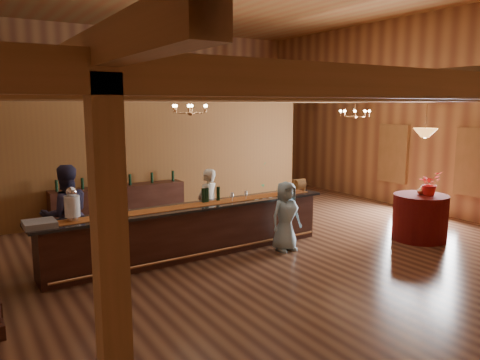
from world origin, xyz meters
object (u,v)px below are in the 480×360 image
round_table (420,217)px  bartender (208,205)px  staff_second (66,215)px  floor_plant (261,181)px  backbar_shelf (120,204)px  beverage_dispenser (72,205)px  chandelier_left (190,108)px  pendant_lamp (425,133)px  guest (286,216)px  tasting_bar (193,230)px  chandelier_right (355,113)px

round_table → bartender: bartender is taller
staff_second → floor_plant: size_ratio=1.54×
backbar_shelf → round_table: 7.31m
beverage_dispenser → chandelier_left: (2.77, 1.05, 1.61)m
round_table → chandelier_left: chandelier_left is taller
beverage_dispenser → staff_second: bearing=86.4°
pendant_lamp → guest: (-3.05, 0.94, -1.68)m
round_table → pendant_lamp: pendant_lamp is taller
beverage_dispenser → pendant_lamp: bearing=-12.6°
tasting_bar → floor_plant: floor_plant is taller
round_table → beverage_dispenser: bearing=167.4°
tasting_bar → chandelier_right: bearing=9.4°
beverage_dispenser → round_table: (7.14, -1.59, -0.80)m
chandelier_right → floor_plant: 3.75m
round_table → floor_plant: floor_plant is taller
pendant_lamp → bartender: size_ratio=0.56×
tasting_bar → guest: guest is taller
chandelier_left → pendant_lamp: bearing=-31.2°
tasting_bar → staff_second: size_ratio=3.24×
beverage_dispenser → floor_plant: bearing=31.1°
pendant_lamp → floor_plant: pendant_lamp is taller
bartender → staff_second: size_ratio=0.85×
chandelier_left → pendant_lamp: same height
beverage_dispenser → pendant_lamp: (7.14, -1.59, 1.09)m
beverage_dispenser → bartender: bearing=15.3°
chandelier_right → chandelier_left: bearing=-178.8°
tasting_bar → pendant_lamp: (4.85, -1.63, 1.88)m
chandelier_right → pendant_lamp: (-0.63, -2.75, -0.38)m
beverage_dispenser → chandelier_left: 3.37m
tasting_bar → chandelier_left: 2.65m
chandelier_right → pendant_lamp: size_ratio=0.89×
tasting_bar → floor_plant: 5.85m
beverage_dispenser → guest: bearing=-9.0°
staff_second → backbar_shelf: bearing=-126.8°
staff_second → chandelier_right: bearing=-179.8°
floor_plant → tasting_bar: bearing=-137.5°
chandelier_left → bartender: 2.14m
tasting_bar → round_table: size_ratio=5.23×
chandelier_left → chandelier_right: 5.00m
backbar_shelf → chandelier_right: chandelier_right is taller
staff_second → tasting_bar: bearing=158.2°
beverage_dispenser → backbar_shelf: 4.03m
tasting_bar → chandelier_right: (5.48, 1.12, 2.26)m
beverage_dispenser → round_table: bearing=-12.6°
chandelier_left → pendant_lamp: (4.37, -2.65, -0.52)m
chandelier_left → bartender: chandelier_left is taller
bartender → floor_plant: 4.75m
chandelier_left → beverage_dispenser: bearing=-159.2°
floor_plant → backbar_shelf: bearing=-173.8°
staff_second → round_table: bearing=158.9°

